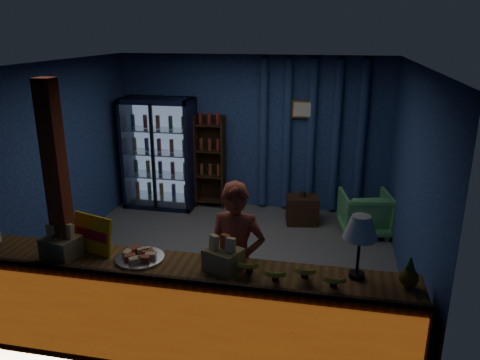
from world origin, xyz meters
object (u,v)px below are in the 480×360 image
object	(u,v)px
shopkeeper	(236,261)
table_lamp	(360,230)
pastry_tray	(140,257)
green_chair	(365,213)

from	to	relation	value
shopkeeper	table_lamp	size ratio (longest dim) A/B	2.81
pastry_tray	table_lamp	xyz separation A→B (m)	(1.96, 0.07, 0.42)
shopkeeper	table_lamp	bearing A→B (deg)	-16.23
pastry_tray	table_lamp	world-z (taller)	table_lamp
green_chair	pastry_tray	bearing A→B (deg)	44.27
shopkeeper	table_lamp	world-z (taller)	shopkeeper
table_lamp	shopkeeper	bearing A→B (deg)	162.53
green_chair	pastry_tray	xyz separation A→B (m)	(-2.22, -3.21, 0.64)
shopkeeper	green_chair	bearing A→B (deg)	64.51
shopkeeper	pastry_tray	bearing A→B (deg)	-151.29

